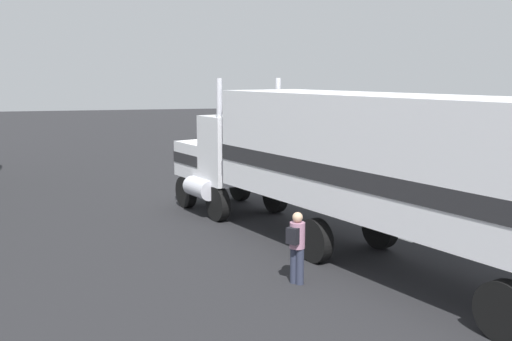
# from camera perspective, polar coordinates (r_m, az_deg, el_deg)

# --- Properties ---
(ground_plane) EXTENTS (120.00, 120.00, 0.00)m
(ground_plane) POSITION_cam_1_polar(r_m,az_deg,el_deg) (21.40, -3.22, -3.15)
(ground_plane) COLOR #232326
(lane_stripe_near) EXTENTS (4.27, 1.40, 0.01)m
(lane_stripe_near) POSITION_cam_1_polar(r_m,az_deg,el_deg) (18.52, 10.12, -5.23)
(lane_stripe_near) COLOR silver
(lane_stripe_near) RESTS_ON ground_plane
(lane_stripe_mid) EXTENTS (4.23, 1.54, 0.01)m
(lane_stripe_mid) POSITION_cam_1_polar(r_m,az_deg,el_deg) (18.52, 18.10, -5.55)
(lane_stripe_mid) COLOR silver
(lane_stripe_mid) RESTS_ON ground_plane
(lane_stripe_far) EXTENTS (4.27, 1.38, 0.01)m
(lane_stripe_far) POSITION_cam_1_polar(r_m,az_deg,el_deg) (26.64, 16.60, -1.05)
(lane_stripe_far) COLOR silver
(lane_stripe_far) RESTS_ON ground_plane
(semi_truck) EXTENTS (14.21, 6.90, 4.50)m
(semi_truck) POSITION_cam_1_polar(r_m,az_deg,el_deg) (15.06, 8.89, 1.25)
(semi_truck) COLOR white
(semi_truck) RESTS_ON ground_plane
(person_bystander) EXTENTS (0.45, 0.47, 1.63)m
(person_bystander) POSITION_cam_1_polar(r_m,az_deg,el_deg) (13.06, 3.98, -7.22)
(person_bystander) COLOR #2D3347
(person_bystander) RESTS_ON ground_plane
(motorcycle) EXTENTS (1.62, 1.51, 1.12)m
(motorcycle) POSITION_cam_1_polar(r_m,az_deg,el_deg) (17.47, 19.39, -4.89)
(motorcycle) COLOR black
(motorcycle) RESTS_ON ground_plane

